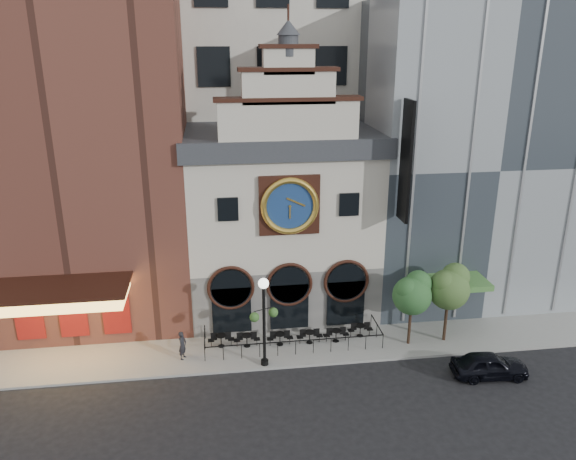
% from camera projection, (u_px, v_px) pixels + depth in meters
% --- Properties ---
extents(ground, '(120.00, 120.00, 0.00)m').
position_uv_depth(ground, '(299.00, 368.00, 32.06)').
color(ground, black).
rests_on(ground, ground).
extents(sidewalk, '(44.00, 5.00, 0.15)m').
position_uv_depth(sidewalk, '(292.00, 344.00, 34.38)').
color(sidewalk, gray).
rests_on(sidewalk, ground).
extents(clock_building, '(12.60, 8.78, 18.65)m').
position_uv_depth(clock_building, '(281.00, 215.00, 37.19)').
color(clock_building, '#605E5B').
rests_on(clock_building, ground).
extents(theater_building, '(14.00, 15.60, 25.00)m').
position_uv_depth(theater_building, '(74.00, 125.00, 35.58)').
color(theater_building, brown).
rests_on(theater_building, ground).
extents(retail_building, '(14.00, 14.40, 20.00)m').
position_uv_depth(retail_building, '(459.00, 152.00, 39.74)').
color(retail_building, gray).
rests_on(retail_building, ground).
extents(office_tower, '(20.00, 16.00, 40.00)m').
position_uv_depth(office_tower, '(261.00, 8.00, 44.21)').
color(office_tower, beige).
rests_on(office_tower, ground).
extents(cafe_railing, '(10.60, 2.60, 0.90)m').
position_uv_depth(cafe_railing, '(292.00, 337.00, 34.20)').
color(cafe_railing, black).
rests_on(cafe_railing, sidewalk).
extents(bistro_0, '(1.58, 0.68, 0.90)m').
position_uv_depth(bistro_0, '(221.00, 340.00, 33.85)').
color(bistro_0, black).
rests_on(bistro_0, sidewalk).
extents(bistro_1, '(1.58, 0.68, 0.90)m').
position_uv_depth(bistro_1, '(247.00, 339.00, 33.87)').
color(bistro_1, black).
rests_on(bistro_1, sidewalk).
extents(bistro_2, '(1.58, 0.68, 0.90)m').
position_uv_depth(bistro_2, '(280.00, 338.00, 34.03)').
color(bistro_2, black).
rests_on(bistro_2, sidewalk).
extents(bistro_3, '(1.58, 0.68, 0.90)m').
position_uv_depth(bistro_3, '(310.00, 336.00, 34.24)').
color(bistro_3, black).
rests_on(bistro_3, sidewalk).
extents(bistro_4, '(1.58, 0.68, 0.90)m').
position_uv_depth(bistro_4, '(336.00, 335.00, 34.42)').
color(bistro_4, black).
rests_on(bistro_4, sidewalk).
extents(bistro_5, '(1.58, 0.68, 0.90)m').
position_uv_depth(bistro_5, '(360.00, 329.00, 35.01)').
color(bistro_5, black).
rests_on(bistro_5, sidewalk).
extents(car_right, '(4.29, 1.99, 1.42)m').
position_uv_depth(car_right, '(490.00, 365.00, 31.05)').
color(car_right, black).
rests_on(car_right, ground).
extents(pedestrian, '(0.64, 0.74, 1.73)m').
position_uv_depth(pedestrian, '(182.00, 345.00, 32.46)').
color(pedestrian, black).
rests_on(pedestrian, sidewalk).
extents(lamppost, '(1.64, 0.97, 5.38)m').
position_uv_depth(lamppost, '(264.00, 312.00, 31.05)').
color(lamppost, black).
rests_on(lamppost, sidewalk).
extents(tree_left, '(2.42, 2.33, 4.65)m').
position_uv_depth(tree_left, '(413.00, 292.00, 33.26)').
color(tree_left, '#382619').
rests_on(tree_left, sidewalk).
extents(tree_right, '(2.57, 2.47, 4.95)m').
position_uv_depth(tree_right, '(450.00, 286.00, 33.60)').
color(tree_right, '#382619').
rests_on(tree_right, sidewalk).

